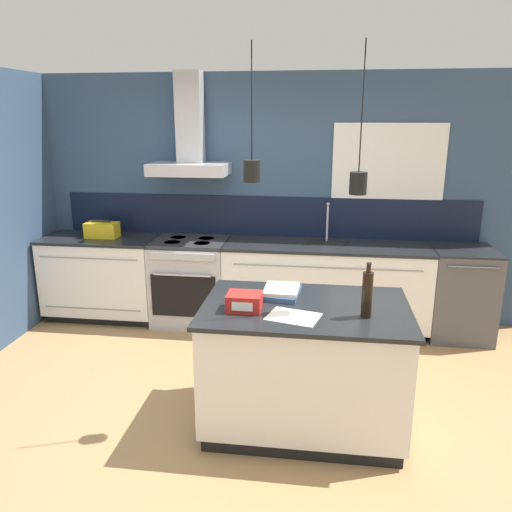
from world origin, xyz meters
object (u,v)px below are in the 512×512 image
Objects in this scene: dishwasher at (460,293)px; bottle_on_island at (367,294)px; oven_range at (191,281)px; yellow_toolbox at (102,230)px; red_supply_box at (244,302)px; book_stack at (282,292)px.

dishwasher is 2.49× the size of bottle_on_island.
bottle_on_island is (1.67, -1.87, 0.61)m from oven_range.
bottle_on_island is 3.23m from yellow_toolbox.
bottle_on_island reaches higher than red_supply_box.
dishwasher is at bearing -0.00° from yellow_toolbox.
yellow_toolbox reaches higher than oven_range.
book_stack is at bearing 54.04° from red_supply_box.
oven_range and dishwasher have the same top height.
bottle_on_island is at bearing -48.24° from oven_range.
bottle_on_island is at bearing -120.23° from dishwasher.
dishwasher is 2.70m from red_supply_box.
dishwasher is at bearing 59.77° from bottle_on_island.
book_stack is (1.10, -1.55, 0.48)m from oven_range.
bottle_on_island is at bearing -29.52° from book_stack.
red_supply_box reaches higher than oven_range.
book_stack is at bearing -137.04° from dishwasher.
oven_range is at bearing 115.21° from red_supply_box.
bottle_on_island is (-1.09, -1.87, 0.61)m from dishwasher.
red_supply_box is at bearing -45.40° from yellow_toolbox.
bottle_on_island is 0.80m from red_supply_box.
bottle_on_island reaches higher than yellow_toolbox.
oven_range is 2.49× the size of bottle_on_island.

